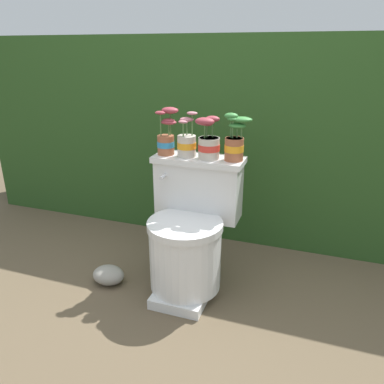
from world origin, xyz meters
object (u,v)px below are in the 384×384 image
at_px(toilet, 190,234).
at_px(potted_plant_middle, 209,142).
at_px(potted_plant_left, 166,136).
at_px(potted_plant_midright, 235,141).
at_px(potted_plant_midleft, 187,143).
at_px(garden_stone, 109,275).

distance_m(toilet, potted_plant_middle, 0.48).
relative_size(potted_plant_left, potted_plant_midright, 1.04).
bearing_deg(potted_plant_left, potted_plant_midleft, -4.47).
relative_size(potted_plant_midleft, potted_plant_middle, 1.07).
bearing_deg(potted_plant_middle, potted_plant_midright, 7.26).
height_order(potted_plant_left, potted_plant_midright, potted_plant_left).
bearing_deg(toilet, potted_plant_midleft, 114.88).
bearing_deg(potted_plant_midleft, potted_plant_left, 175.53).
xyz_separation_m(toilet, potted_plant_left, (-0.18, 0.14, 0.47)).
height_order(potted_plant_middle, potted_plant_midright, potted_plant_midright).
distance_m(toilet, potted_plant_midright, 0.53).
bearing_deg(potted_plant_midleft, potted_plant_midright, 3.22).
distance_m(potted_plant_left, potted_plant_midright, 0.36).
bearing_deg(potted_plant_left, garden_stone, -135.22).
bearing_deg(garden_stone, potted_plant_left, 44.78).
xyz_separation_m(potted_plant_left, potted_plant_midleft, (0.12, -0.01, -0.02)).
height_order(toilet, garden_stone, toilet).
distance_m(potted_plant_midleft, potted_plant_midright, 0.25).
distance_m(potted_plant_left, potted_plant_middle, 0.23).
bearing_deg(potted_plant_middle, toilet, -113.89).
relative_size(potted_plant_middle, potted_plant_midright, 0.92).
xyz_separation_m(toilet, potted_plant_midleft, (-0.06, 0.13, 0.45)).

